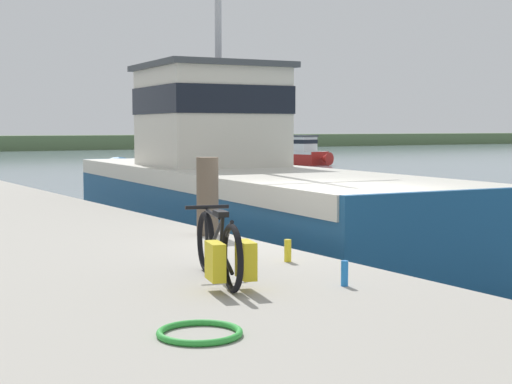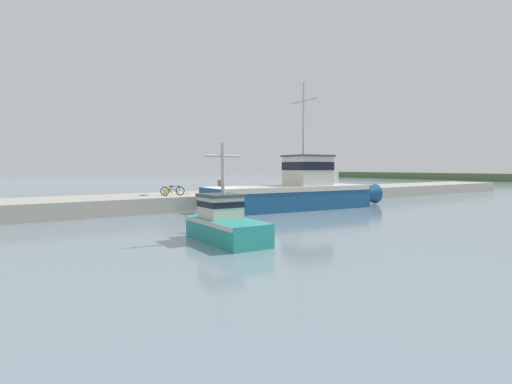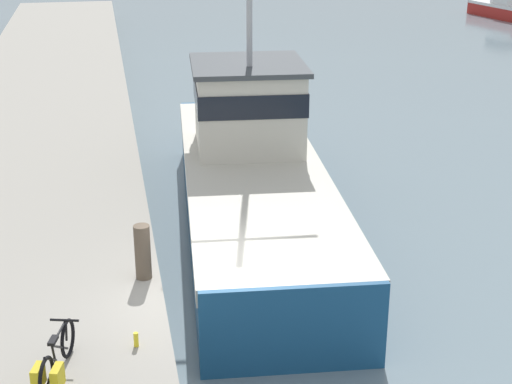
{
  "view_description": "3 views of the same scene",
  "coord_description": "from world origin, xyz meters",
  "px_view_note": "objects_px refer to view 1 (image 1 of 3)",
  "views": [
    {
      "loc": [
        -6.18,
        -8.42,
        2.44
      ],
      "look_at": [
        -0.16,
        1.4,
        1.5
      ],
      "focal_mm": 55.0,
      "sensor_mm": 36.0,
      "label": 1
    },
    {
      "loc": [
        22.86,
        -12.87,
        2.93
      ],
      "look_at": [
        0.33,
        2.83,
        1.22
      ],
      "focal_mm": 28.0,
      "sensor_mm": 36.0,
      "label": 2
    },
    {
      "loc": [
        -1.7,
        -12.27,
        7.73
      ],
      "look_at": [
        1.5,
        4.12,
        1.26
      ],
      "focal_mm": 55.0,
      "sensor_mm": 36.0,
      "label": 3
    }
  ],
  "objects_px": {
    "boat_red_outer": "(298,153)",
    "mooring_post": "(208,196)",
    "bicycle_touring": "(222,251)",
    "water_bottle_by_bike": "(345,273)",
    "fishing_boat_main": "(228,185)",
    "water_bottle_on_curb": "(288,251)"
  },
  "relations": [
    {
      "from": "fishing_boat_main",
      "to": "water_bottle_by_bike",
      "type": "distance_m",
      "value": 8.97
    },
    {
      "from": "fishing_boat_main",
      "to": "water_bottle_by_bike",
      "type": "height_order",
      "value": "fishing_boat_main"
    },
    {
      "from": "bicycle_touring",
      "to": "water_bottle_by_bike",
      "type": "height_order",
      "value": "bicycle_touring"
    },
    {
      "from": "boat_red_outer",
      "to": "bicycle_touring",
      "type": "distance_m",
      "value": 45.37
    },
    {
      "from": "mooring_post",
      "to": "water_bottle_by_bike",
      "type": "relative_size",
      "value": 4.48
    },
    {
      "from": "boat_red_outer",
      "to": "water_bottle_on_curb",
      "type": "height_order",
      "value": "boat_red_outer"
    },
    {
      "from": "fishing_boat_main",
      "to": "boat_red_outer",
      "type": "bearing_deg",
      "value": 57.86
    },
    {
      "from": "boat_red_outer",
      "to": "water_bottle_on_curb",
      "type": "distance_m",
      "value": 44.08
    },
    {
      "from": "mooring_post",
      "to": "water_bottle_on_curb",
      "type": "relative_size",
      "value": 4.33
    },
    {
      "from": "fishing_boat_main",
      "to": "water_bottle_by_bike",
      "type": "relative_size",
      "value": 61.81
    },
    {
      "from": "bicycle_touring",
      "to": "water_bottle_on_curb",
      "type": "bearing_deg",
      "value": 45.64
    },
    {
      "from": "water_bottle_by_bike",
      "to": "fishing_boat_main",
      "type": "bearing_deg",
      "value": 67.33
    },
    {
      "from": "mooring_post",
      "to": "water_bottle_on_curb",
      "type": "height_order",
      "value": "mooring_post"
    },
    {
      "from": "fishing_boat_main",
      "to": "mooring_post",
      "type": "relative_size",
      "value": 13.8
    },
    {
      "from": "mooring_post",
      "to": "water_bottle_by_bike",
      "type": "xyz_separation_m",
      "value": [
        -0.55,
        -3.69,
        -0.41
      ]
    },
    {
      "from": "water_bottle_by_bike",
      "to": "water_bottle_on_curb",
      "type": "bearing_deg",
      "value": 78.12
    },
    {
      "from": "water_bottle_on_curb",
      "to": "water_bottle_by_bike",
      "type": "bearing_deg",
      "value": -101.88
    },
    {
      "from": "bicycle_touring",
      "to": "water_bottle_on_curb",
      "type": "distance_m",
      "value": 1.42
    },
    {
      "from": "boat_red_outer",
      "to": "mooring_post",
      "type": "relative_size",
      "value": 5.07
    },
    {
      "from": "bicycle_touring",
      "to": "mooring_post",
      "type": "distance_m",
      "value": 3.39
    },
    {
      "from": "fishing_boat_main",
      "to": "boat_red_outer",
      "type": "height_order",
      "value": "fishing_boat_main"
    },
    {
      "from": "boat_red_outer",
      "to": "mooring_post",
      "type": "bearing_deg",
      "value": 40.49
    }
  ]
}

